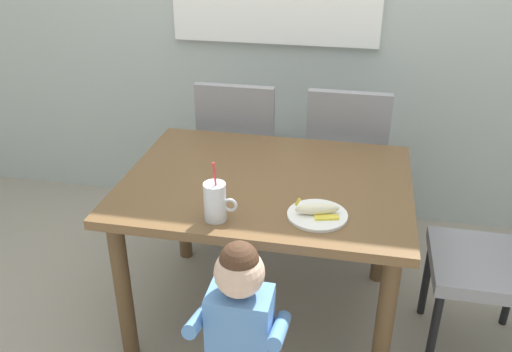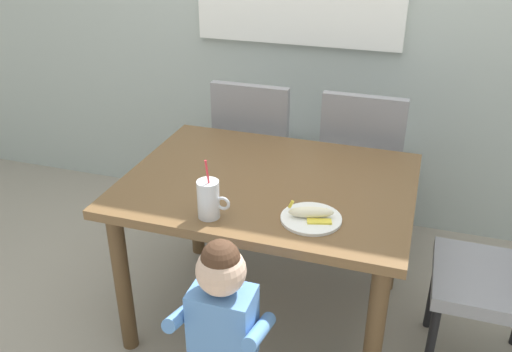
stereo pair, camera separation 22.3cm
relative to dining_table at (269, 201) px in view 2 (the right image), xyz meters
The scene contains 8 objects.
ground_plane 0.64m from the dining_table, ahead, with size 24.00×24.00×0.00m, color #9E9384.
dining_table is the anchor object (origin of this frame).
dining_chair_left 0.75m from the dining_table, 111.99° to the left, with size 0.44×0.44×0.96m.
dining_chair_right 0.77m from the dining_table, 65.94° to the left, with size 0.44×0.45×0.96m.
toddler_standing 0.65m from the dining_table, 87.51° to the right, with size 0.33×0.24×0.84m.
milk_cup 0.42m from the dining_table, 109.65° to the right, with size 0.13×0.08×0.25m.
snack_plate 0.38m from the dining_table, 47.04° to the right, with size 0.23×0.23×0.01m, color white.
peeled_banana 0.38m from the dining_table, 46.89° to the right, with size 0.18×0.12×0.07m.
Camera 2 is at (0.59, -1.98, 1.82)m, focal length 38.26 mm.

